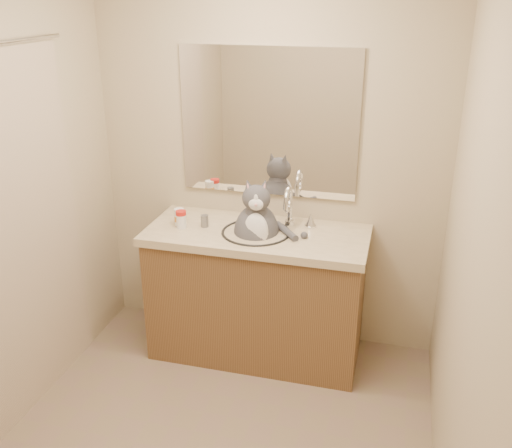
{
  "coord_description": "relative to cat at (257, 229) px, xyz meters",
  "views": [
    {
      "loc": [
        0.8,
        -2.09,
        2.2
      ],
      "look_at": [
        0.08,
        0.65,
        1.03
      ],
      "focal_mm": 40.0,
      "sensor_mm": 36.0,
      "label": 1
    }
  ],
  "objects": [
    {
      "name": "room",
      "position": [
        -0.0,
        -0.95,
        0.33
      ],
      "size": [
        2.22,
        2.52,
        2.42
      ],
      "color": "#846D5B",
      "rests_on": "ground"
    },
    {
      "name": "pill_bottle_redcap",
      "position": [
        -0.46,
        -0.05,
        0.04
      ],
      "size": [
        0.07,
        0.07,
        0.11
      ],
      "rotation": [
        0.0,
        0.0,
        0.04
      ],
      "color": "white",
      "rests_on": "vanity"
    },
    {
      "name": "pill_bottle_orange",
      "position": [
        -0.49,
        -0.01,
        0.03
      ],
      "size": [
        0.07,
        0.07,
        0.11
      ],
      "rotation": [
        0.0,
        0.0,
        0.12
      ],
      "color": "white",
      "rests_on": "vanity"
    },
    {
      "name": "mirror",
      "position": [
        -0.0,
        0.28,
        0.58
      ],
      "size": [
        1.1,
        0.02,
        0.9
      ],
      "primitive_type": "cube",
      "color": "white",
      "rests_on": "room"
    },
    {
      "name": "shower_curtain",
      "position": [
        -1.05,
        -0.85,
        0.16
      ],
      "size": [
        0.02,
        1.3,
        1.93
      ],
      "color": "#C2AD93",
      "rests_on": "ground"
    },
    {
      "name": "cat",
      "position": [
        0.0,
        0.0,
        0.0
      ],
      "size": [
        0.44,
        0.35,
        0.54
      ],
      "rotation": [
        0.0,
        0.0,
        0.23
      ],
      "color": "#47474C",
      "rests_on": "vanity"
    },
    {
      "name": "vanity",
      "position": [
        -0.0,
        0.01,
        -0.42
      ],
      "size": [
        1.34,
        0.59,
        1.12
      ],
      "color": "brown",
      "rests_on": "ground"
    },
    {
      "name": "grey_canister",
      "position": [
        -0.33,
        -0.0,
        0.02
      ],
      "size": [
        0.05,
        0.05,
        0.07
      ],
      "rotation": [
        0.0,
        0.0,
        -0.05
      ],
      "color": "slate",
      "rests_on": "vanity"
    }
  ]
}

